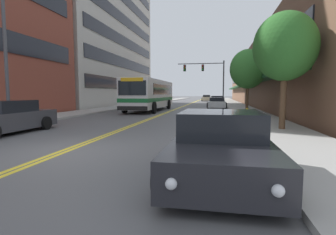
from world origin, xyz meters
name	(u,v)px	position (x,y,z in m)	size (l,w,h in m)	color
ground_plane	(191,104)	(0.00, 37.00, 0.00)	(240.00, 240.00, 0.00)	#565659
sidewalk_left	(150,103)	(-6.94, 37.00, 0.07)	(2.88, 106.00, 0.13)	#9E9B96
sidewalk_right	(233,103)	(6.94, 37.00, 0.07)	(2.88, 106.00, 0.13)	#9E9B96
centre_line	(191,104)	(0.00, 37.00, 0.00)	(0.34, 106.00, 0.01)	yellow
office_tower_left	(87,13)	(-14.62, 30.01, 13.42)	(12.08, 27.45, 26.85)	#BCB7AD
storefront_row_right	(271,79)	(12.61, 37.00, 4.02)	(9.10, 68.00, 8.04)	brown
city_bus	(150,94)	(-2.12, 18.33, 1.67)	(2.85, 11.26, 2.93)	silver
car_navy_parked_left_near	(156,101)	(-4.40, 30.34, 0.60)	(2.01, 4.61, 1.27)	#19234C
car_dark_grey_parked_left_mid	(4,118)	(-4.36, 2.56, 0.64)	(2.01, 4.91, 1.39)	#38383D
car_charcoal_parked_right_foreground	(221,146)	(4.44, -1.45, 0.60)	(2.14, 4.29, 1.31)	#232328
car_white_parked_right_mid	(217,103)	(4.34, 22.97, 0.59)	(2.12, 4.21, 1.24)	white
car_silver_parked_right_far	(217,101)	(4.39, 30.07, 0.62)	(2.14, 4.27, 1.35)	#B7B7BC
car_beige_moving_lead	(207,98)	(2.06, 51.88, 0.64)	(2.07, 4.86, 1.36)	#BCAD89
traffic_signal_mast	(207,74)	(2.93, 31.08, 4.49)	(6.57, 0.38, 6.27)	#47474C
street_lamp_left_near	(8,27)	(-5.08, 3.88, 4.72)	(1.82, 0.28, 8.04)	#47474C
street_tree_right_near	(285,47)	(7.17, 5.26, 3.65)	(2.65, 2.65, 4.99)	brown
street_tree_right_mid	(248,69)	(6.63, 14.10, 3.53)	(2.71, 2.71, 4.89)	brown
fire_hydrant	(247,115)	(5.95, 7.69, 0.51)	(0.29, 0.21, 0.76)	yellow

